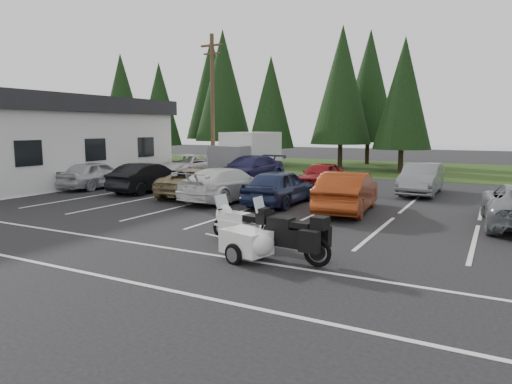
% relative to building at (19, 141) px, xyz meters
% --- Properties ---
extents(ground, '(120.00, 120.00, 0.00)m').
position_rel_building_xyz_m(ground, '(18.00, -4.00, -2.45)').
color(ground, black).
rests_on(ground, ground).
extents(grass_strip, '(80.00, 16.00, 0.01)m').
position_rel_building_xyz_m(grass_strip, '(18.00, 20.00, -2.45)').
color(grass_strip, '#223912').
rests_on(grass_strip, ground).
extents(lake_water, '(70.00, 50.00, 0.02)m').
position_rel_building_xyz_m(lake_water, '(22.00, 51.00, -2.45)').
color(lake_water, slate).
rests_on(lake_water, ground).
extents(building, '(10.60, 15.60, 4.90)m').
position_rel_building_xyz_m(building, '(0.00, 0.00, 0.00)').
color(building, silver).
rests_on(building, ground).
extents(utility_pole, '(1.60, 0.26, 9.00)m').
position_rel_building_xyz_m(utility_pole, '(8.00, 8.00, 2.25)').
color(utility_pole, '#473321').
rests_on(utility_pole, ground).
extents(box_truck, '(2.40, 5.60, 2.90)m').
position_rel_building_xyz_m(box_truck, '(10.00, 8.50, -1.00)').
color(box_truck, silver).
rests_on(box_truck, ground).
extents(stall_markings, '(32.00, 16.00, 0.01)m').
position_rel_building_xyz_m(stall_markings, '(18.00, -2.00, -2.45)').
color(stall_markings, silver).
rests_on(stall_markings, ground).
extents(conifer_0, '(4.58, 4.58, 10.66)m').
position_rel_building_xyz_m(conifer_0, '(-10.00, 18.50, 3.78)').
color(conifer_0, '#332316').
rests_on(conifer_0, ground).
extents(conifer_1, '(3.96, 3.96, 9.22)m').
position_rel_building_xyz_m(conifer_1, '(-4.00, 17.20, 2.94)').
color(conifer_1, '#332316').
rests_on(conifer_1, ground).
extents(conifer_2, '(5.10, 5.10, 11.89)m').
position_rel_building_xyz_m(conifer_2, '(2.00, 18.80, 4.50)').
color(conifer_2, '#332316').
rests_on(conifer_2, ground).
extents(conifer_3, '(3.87, 3.87, 9.02)m').
position_rel_building_xyz_m(conifer_3, '(7.50, 17.40, 2.82)').
color(conifer_3, '#332316').
rests_on(conifer_3, ground).
extents(conifer_4, '(4.80, 4.80, 11.17)m').
position_rel_building_xyz_m(conifer_4, '(13.00, 18.90, 4.08)').
color(conifer_4, '#332316').
rests_on(conifer_4, ground).
extents(conifer_5, '(4.14, 4.14, 9.63)m').
position_rel_building_xyz_m(conifer_5, '(18.00, 17.60, 3.18)').
color(conifer_5, '#332316').
rests_on(conifer_5, ground).
extents(conifer_back_a, '(5.28, 5.28, 12.30)m').
position_rel_building_xyz_m(conifer_back_a, '(-2.00, 23.00, 4.74)').
color(conifer_back_a, '#332316').
rests_on(conifer_back_a, ground).
extents(conifer_back_b, '(4.97, 4.97, 11.58)m').
position_rel_building_xyz_m(conifer_back_b, '(14.00, 23.50, 4.32)').
color(conifer_back_b, '#332316').
rests_on(conifer_back_b, ground).
extents(car_near_0, '(1.90, 4.33, 1.45)m').
position_rel_building_xyz_m(car_near_0, '(5.61, 0.43, -1.72)').
color(car_near_0, silver).
rests_on(car_near_0, ground).
extents(car_near_1, '(1.55, 4.39, 1.44)m').
position_rel_building_xyz_m(car_near_1, '(8.98, 0.64, -1.73)').
color(car_near_1, black).
rests_on(car_near_1, ground).
extents(car_near_2, '(2.64, 4.95, 1.32)m').
position_rel_building_xyz_m(car_near_2, '(12.06, 0.60, -1.79)').
color(car_near_2, '#8A7750').
rests_on(car_near_2, ground).
extents(car_near_3, '(2.54, 5.22, 1.46)m').
position_rel_building_xyz_m(car_near_3, '(13.98, 0.01, -1.72)').
color(car_near_3, silver).
rests_on(car_near_3, ground).
extents(car_near_4, '(1.83, 4.41, 1.50)m').
position_rel_building_xyz_m(car_near_4, '(16.44, 0.17, -1.70)').
color(car_near_4, '#1D2648').
rests_on(car_near_4, ground).
extents(car_near_5, '(2.08, 4.80, 1.54)m').
position_rel_building_xyz_m(car_near_5, '(19.39, -0.11, -1.68)').
color(car_near_5, maroon).
rests_on(car_near_5, ground).
extents(car_far_0, '(2.72, 5.59, 1.53)m').
position_rel_building_xyz_m(car_far_0, '(7.04, 6.43, -1.68)').
color(car_far_0, silver).
rests_on(car_far_0, ground).
extents(car_far_1, '(2.73, 5.60, 1.57)m').
position_rel_building_xyz_m(car_far_1, '(11.67, 6.13, -1.67)').
color(car_far_1, '#1E1C48').
rests_on(car_far_1, ground).
extents(car_far_2, '(1.72, 4.08, 1.38)m').
position_rel_building_xyz_m(car_far_2, '(16.10, 5.97, -1.76)').
color(car_far_2, maroon).
rests_on(car_far_2, ground).
extents(car_far_3, '(1.59, 4.50, 1.48)m').
position_rel_building_xyz_m(car_far_3, '(21.12, 6.15, -1.71)').
color(car_far_3, slate).
rests_on(car_far_3, ground).
extents(touring_motorcycle, '(2.44, 1.12, 1.30)m').
position_rel_building_xyz_m(touring_motorcycle, '(18.21, -6.05, -1.80)').
color(touring_motorcycle, white).
rests_on(touring_motorcycle, ground).
extents(cargo_trailer, '(1.82, 1.32, 0.76)m').
position_rel_building_xyz_m(cargo_trailer, '(19.16, -7.48, -2.07)').
color(cargo_trailer, white).
rests_on(cargo_trailer, ground).
extents(adventure_motorcycle, '(2.57, 1.06, 1.53)m').
position_rel_building_xyz_m(adventure_motorcycle, '(20.06, -7.13, -1.69)').
color(adventure_motorcycle, black).
rests_on(adventure_motorcycle, ground).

